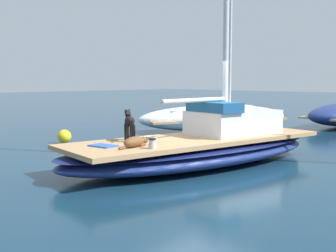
% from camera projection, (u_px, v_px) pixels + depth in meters
% --- Properties ---
extents(ground_plane, '(120.00, 120.00, 0.00)m').
position_uv_depth(ground_plane, '(197.00, 164.00, 10.33)').
color(ground_plane, '#143347').
extents(sailboat_main, '(3.49, 7.52, 0.66)m').
position_uv_depth(sailboat_main, '(197.00, 151.00, 10.30)').
color(sailboat_main, navy).
rests_on(sailboat_main, ground).
extents(mast_main, '(0.14, 2.27, 7.20)m').
position_uv_depth(mast_main, '(223.00, 2.00, 10.35)').
color(mast_main, silver).
rests_on(mast_main, sailboat_main).
extents(cabin_house, '(1.69, 2.40, 0.84)m').
position_uv_depth(cabin_house, '(231.00, 120.00, 10.89)').
color(cabin_house, silver).
rests_on(cabin_house, sailboat_main).
extents(dog_brown, '(0.38, 0.95, 0.22)m').
position_uv_depth(dog_brown, '(135.00, 142.00, 8.79)').
color(dog_brown, brown).
rests_on(dog_brown, sailboat_main).
extents(dog_black, '(0.84, 0.57, 0.70)m').
position_uv_depth(dog_black, '(129.00, 122.00, 9.69)').
color(dog_black, black).
rests_on(dog_black, sailboat_main).
extents(deck_winch, '(0.16, 0.16, 0.21)m').
position_uv_depth(deck_winch, '(152.00, 144.00, 8.59)').
color(deck_winch, '#B7B7BC').
rests_on(deck_winch, sailboat_main).
extents(coiled_rope, '(0.32, 0.32, 0.04)m').
position_uv_depth(coiled_rope, '(150.00, 137.00, 10.11)').
color(coiled_rope, beige).
rests_on(coiled_rope, sailboat_main).
extents(deck_towel, '(0.61, 0.44, 0.03)m').
position_uv_depth(deck_towel, '(103.00, 146.00, 8.87)').
color(deck_towel, blue).
rests_on(deck_towel, sailboat_main).
extents(moored_boat_port_side, '(4.55, 6.67, 8.07)m').
position_uv_depth(moored_boat_port_side, '(215.00, 117.00, 17.23)').
color(moored_boat_port_side, white).
rests_on(moored_boat_port_side, ground).
extents(mooring_buoy, '(0.44, 0.44, 0.44)m').
position_uv_depth(mooring_buoy, '(64.00, 136.00, 13.77)').
color(mooring_buoy, yellow).
rests_on(mooring_buoy, ground).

